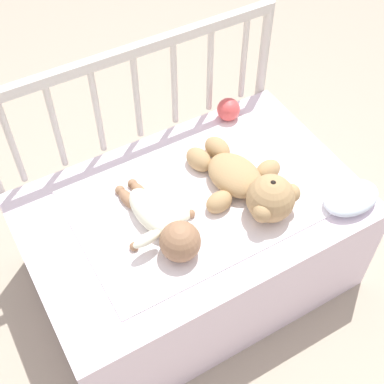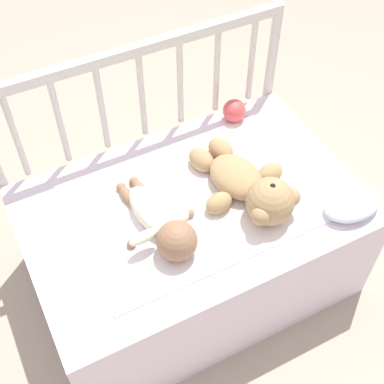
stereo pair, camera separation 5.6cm
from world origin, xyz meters
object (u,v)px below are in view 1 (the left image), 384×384
object	(u,v)px
baby	(163,224)
toy_ball	(228,109)
small_pillow	(351,198)
teddy_bear	(249,184)

from	to	relation	value
baby	toy_ball	bearing A→B (deg)	37.26
baby	toy_ball	xyz separation A→B (m)	(0.46, 0.35, -0.01)
baby	small_pillow	bearing A→B (deg)	-18.66
teddy_bear	toy_ball	world-z (taller)	teddy_bear
teddy_bear	small_pillow	xyz separation A→B (m)	(0.27, -0.19, -0.03)
teddy_bear	small_pillow	world-z (taller)	teddy_bear
small_pillow	teddy_bear	bearing A→B (deg)	144.31
small_pillow	toy_ball	distance (m)	0.56
baby	small_pillow	distance (m)	0.61
teddy_bear	baby	world-z (taller)	teddy_bear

